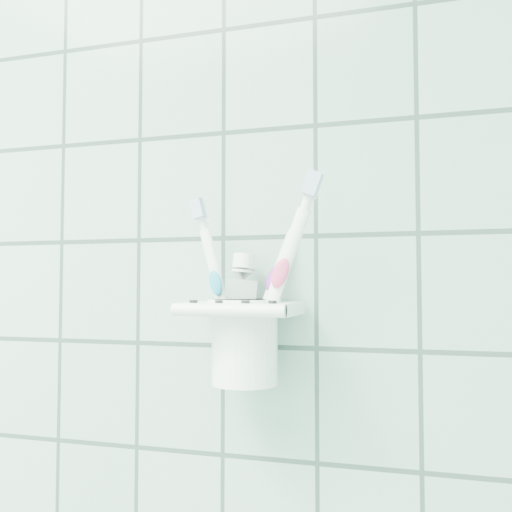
{
  "coord_description": "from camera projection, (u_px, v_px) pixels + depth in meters",
  "views": [
    {
      "loc": [
        0.84,
        0.6,
        1.32
      ],
      "look_at": [
        0.7,
        1.1,
        1.34
      ],
      "focal_mm": 40.0,
      "sensor_mm": 36.0,
      "label": 1
    }
  ],
  "objects": [
    {
      "name": "holder_bracket",
      "position": [
        242.0,
        310.0,
        0.57
      ],
      "size": [
        0.11,
        0.1,
        0.03
      ],
      "color": "white",
      "rests_on": "wall_back"
    },
    {
      "name": "cup",
      "position": [
        245.0,
        338.0,
        0.58
      ],
      "size": [
        0.07,
        0.07,
        0.09
      ],
      "color": "white",
      "rests_on": "holder_bracket"
    },
    {
      "name": "toothbrush_pink",
      "position": [
        239.0,
        281.0,
        0.58
      ],
      "size": [
        0.05,
        0.02,
        0.19
      ],
      "rotation": [
        0.01,
        -0.26,
        -0.05
      ],
      "color": "white",
      "rests_on": "cup"
    },
    {
      "name": "toothbrush_blue",
      "position": [
        241.0,
        272.0,
        0.57
      ],
      "size": [
        0.06,
        0.07,
        0.2
      ],
      "rotation": [
        -0.41,
        0.17,
        -0.25
      ],
      "color": "white",
      "rests_on": "cup"
    },
    {
      "name": "toothbrush_orange",
      "position": [
        245.0,
        269.0,
        0.56
      ],
      "size": [
        0.07,
        0.02,
        0.21
      ],
      "rotation": [
        -0.0,
        0.35,
        0.01
      ],
      "color": "white",
      "rests_on": "cup"
    },
    {
      "name": "toothpaste_tube",
      "position": [
        233.0,
        304.0,
        0.59
      ],
      "size": [
        0.04,
        0.04,
        0.13
      ],
      "rotation": [
        -0.07,
        0.1,
        0.4
      ],
      "color": "silver",
      "rests_on": "cup"
    }
  ]
}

